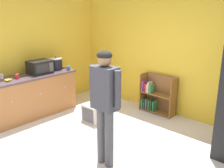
# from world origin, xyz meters

# --- Properties ---
(ground_plane) EXTENTS (12.00, 12.00, 0.00)m
(ground_plane) POSITION_xyz_m (0.00, 0.00, 0.00)
(ground_plane) COLOR silver
(ground_plane) RESTS_ON ground
(back_wall) EXTENTS (5.20, 0.06, 2.70)m
(back_wall) POSITION_xyz_m (0.00, 2.33, 1.35)
(back_wall) COLOR gold
(back_wall) RESTS_ON ground
(left_side_wall) EXTENTS (0.06, 2.99, 2.70)m
(left_side_wall) POSITION_xyz_m (-2.63, 0.80, 1.35)
(left_side_wall) COLOR gold
(left_side_wall) RESTS_ON ground
(kitchen_counter) EXTENTS (0.65, 1.92, 0.90)m
(kitchen_counter) POSITION_xyz_m (-2.20, 0.17, 0.45)
(kitchen_counter) COLOR #A46738
(kitchen_counter) RESTS_ON ground
(bookshelf) EXTENTS (0.80, 0.28, 0.85)m
(bookshelf) POSITION_xyz_m (-0.33, 2.15, 0.37)
(bookshelf) COLOR brown
(bookshelf) RESTS_ON ground
(standing_person) EXTENTS (0.57, 0.22, 1.72)m
(standing_person) POSITION_xyz_m (0.23, -0.08, 1.03)
(standing_person) COLOR #4E4E55
(standing_person) RESTS_ON ground
(pet_carrier) EXTENTS (0.42, 0.55, 0.36)m
(pet_carrier) POSITION_xyz_m (-1.00, 0.95, 0.18)
(pet_carrier) COLOR beige
(pet_carrier) RESTS_ON ground
(microwave) EXTENTS (0.37, 0.48, 0.28)m
(microwave) POSITION_xyz_m (-2.21, 0.41, 1.04)
(microwave) COLOR black
(microwave) RESTS_ON kitchen_counter
(crock_pot) EXTENTS (0.30, 0.30, 0.29)m
(crock_pot) POSITION_xyz_m (-2.27, 0.87, 1.03)
(crock_pot) COLOR black
(crock_pot) RESTS_ON kitchen_counter
(banana_bunch) EXTENTS (0.15, 0.16, 0.04)m
(banana_bunch) POSITION_xyz_m (-2.11, -0.35, 0.93)
(banana_bunch) COLOR yellow
(banana_bunch) RESTS_ON kitchen_counter
(blue_cup) EXTENTS (0.08, 0.08, 0.09)m
(blue_cup) POSITION_xyz_m (-2.00, 1.02, 0.95)
(blue_cup) COLOR blue
(blue_cup) RESTS_ON kitchen_counter
(white_cup) EXTENTS (0.08, 0.08, 0.09)m
(white_cup) POSITION_xyz_m (-2.39, -0.36, 0.95)
(white_cup) COLOR white
(white_cup) RESTS_ON kitchen_counter
(red_cup) EXTENTS (0.08, 0.08, 0.09)m
(red_cup) POSITION_xyz_m (-2.15, -0.15, 0.95)
(red_cup) COLOR red
(red_cup) RESTS_ON kitchen_counter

